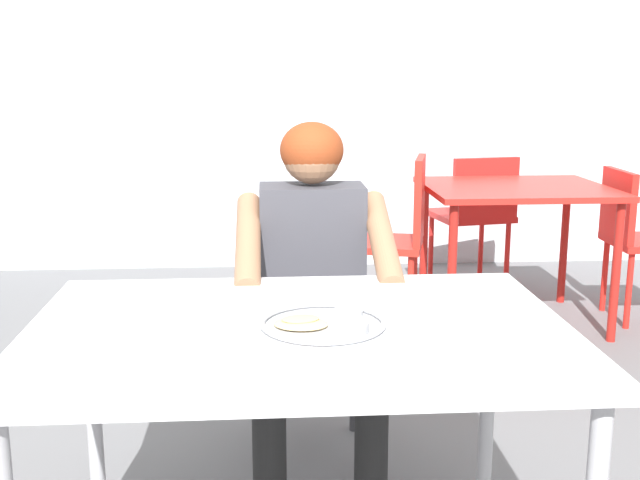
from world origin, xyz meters
TOP-DOWN VIEW (x-y plane):
  - back_wall at (0.00, 3.64)m, footprint 12.00×0.12m
  - table_foreground at (-0.08, 0.09)m, footprint 1.28×0.88m
  - thali_tray at (-0.02, 0.06)m, footprint 0.30×0.30m
  - chair_foreground at (-0.01, 0.96)m, footprint 0.42×0.39m
  - diner_foreground at (-0.01, 0.74)m, footprint 0.49×0.55m
  - table_background_red at (1.14, 2.27)m, footprint 0.94×0.80m
  - chair_red_left at (0.52, 2.20)m, footprint 0.46×0.47m
  - chair_red_right at (1.81, 2.27)m, footprint 0.41×0.41m
  - chair_red_far at (1.11, 2.94)m, footprint 0.50×0.51m

SIDE VIEW (x-z plane):
  - chair_red_right at x=1.81m, z-range 0.07..0.88m
  - chair_foreground at x=-0.01m, z-range 0.07..0.90m
  - chair_red_far at x=1.11m, z-range 0.08..0.90m
  - chair_red_left at x=0.52m, z-range 0.07..0.97m
  - table_background_red at x=1.14m, z-range 0.28..1.02m
  - table_foreground at x=-0.08m, z-range 0.30..1.04m
  - diner_foreground at x=-0.01m, z-range 0.11..1.28m
  - thali_tray at x=-0.02m, z-range 0.73..0.77m
  - back_wall at x=0.00m, z-range 0.00..3.40m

